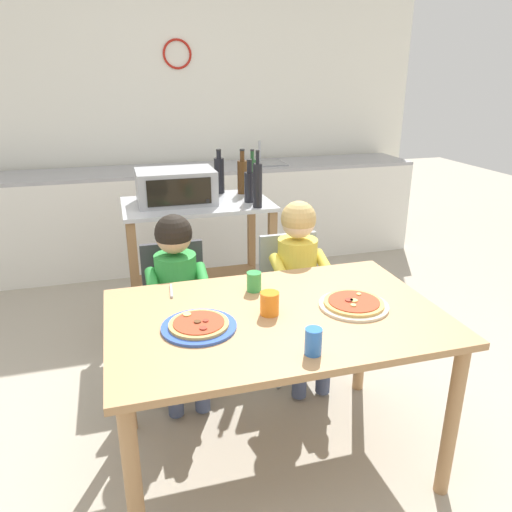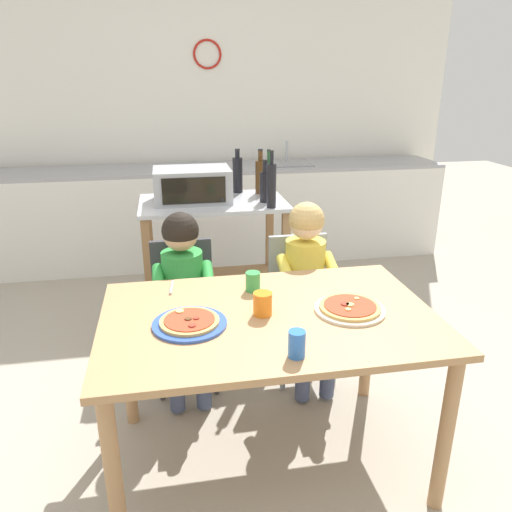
% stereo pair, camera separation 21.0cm
% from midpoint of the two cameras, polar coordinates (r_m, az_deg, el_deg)
% --- Properties ---
extents(ground_plane, '(12.25, 12.25, 0.00)m').
position_cam_midpoint_polar(ground_plane, '(3.48, -1.05, -8.75)').
color(ground_plane, '#A89E8C').
extents(back_wall_tiled, '(4.87, 0.14, 2.70)m').
position_cam_midpoint_polar(back_wall_tiled, '(4.93, -4.94, 16.34)').
color(back_wall_tiled, white).
rests_on(back_wall_tiled, ground).
extents(kitchen_counter, '(4.39, 0.60, 1.09)m').
position_cam_midpoint_polar(kitchen_counter, '(4.68, -4.08, 4.88)').
color(kitchen_counter, silver).
rests_on(kitchen_counter, ground).
extents(kitchen_island_cart, '(0.96, 0.58, 0.90)m').
position_cam_midpoint_polar(kitchen_island_cart, '(3.35, -3.07, 1.29)').
color(kitchen_island_cart, '#B7BABF').
rests_on(kitchen_island_cart, ground).
extents(toaster_oven, '(0.49, 0.34, 0.22)m').
position_cam_midpoint_polar(toaster_oven, '(3.25, -5.53, 8.15)').
color(toaster_oven, '#999BA0').
rests_on(toaster_oven, kitchen_island_cart).
extents(bottle_brown_beer, '(0.07, 0.07, 0.31)m').
position_cam_midpoint_polar(bottle_brown_beer, '(3.46, 2.27, 9.25)').
color(bottle_brown_beer, '#4C2D14').
rests_on(bottle_brown_beer, kitchen_island_cart).
extents(bottle_clear_vinegar, '(0.06, 0.06, 0.36)m').
position_cam_midpoint_polar(bottle_clear_vinegar, '(3.07, 3.78, 8.20)').
color(bottle_clear_vinegar, black).
rests_on(bottle_clear_vinegar, kitchen_island_cart).
extents(bottle_slim_sauce, '(0.07, 0.07, 0.30)m').
position_cam_midpoint_polar(bottle_slim_sauce, '(3.49, -0.39, 9.45)').
color(bottle_slim_sauce, black).
rests_on(bottle_slim_sauce, kitchen_island_cart).
extents(bottle_squat_spirits, '(0.07, 0.07, 0.28)m').
position_cam_midpoint_polar(bottle_squat_spirits, '(3.22, 2.94, 8.13)').
color(bottle_squat_spirits, black).
rests_on(bottle_squat_spirits, kitchen_island_cart).
extents(bottle_dark_olive_oil, '(0.05, 0.05, 0.33)m').
position_cam_midpoint_polar(bottle_dark_olive_oil, '(3.30, 3.33, 8.94)').
color(bottle_dark_olive_oil, '#1E4723').
rests_on(bottle_dark_olive_oil, kitchen_island_cart).
extents(dining_table, '(1.38, 0.90, 0.75)m').
position_cam_midpoint_polar(dining_table, '(2.11, 4.39, -9.16)').
color(dining_table, '#AD7F51').
rests_on(dining_table, ground).
extents(dining_chair_left, '(0.36, 0.36, 0.81)m').
position_cam_midpoint_polar(dining_chair_left, '(2.80, -6.19, -5.42)').
color(dining_chair_left, '#333338').
rests_on(dining_chair_left, ground).
extents(dining_chair_right, '(0.36, 0.36, 0.81)m').
position_cam_midpoint_polar(dining_chair_right, '(2.89, 7.29, -4.61)').
color(dining_chair_right, gray).
rests_on(dining_chair_right, ground).
extents(child_in_green_shirt, '(0.32, 0.42, 1.00)m').
position_cam_midpoint_polar(child_in_green_shirt, '(2.62, -6.12, -3.09)').
color(child_in_green_shirt, '#424C6B').
rests_on(child_in_green_shirt, ground).
extents(child_in_yellow_shirt, '(0.32, 0.42, 1.03)m').
position_cam_midpoint_polar(child_in_yellow_shirt, '(2.71, 8.22, -2.03)').
color(child_in_yellow_shirt, '#424C6B').
rests_on(child_in_yellow_shirt, ground).
extents(pizza_plate_blue_rimmed, '(0.30, 0.30, 0.03)m').
position_cam_midpoint_polar(pizza_plate_blue_rimmed, '(1.98, -4.66, -7.75)').
color(pizza_plate_blue_rimmed, '#3356B7').
rests_on(pizza_plate_blue_rimmed, dining_table).
extents(pizza_plate_cream, '(0.30, 0.30, 0.03)m').
position_cam_midpoint_polar(pizza_plate_cream, '(2.14, 13.59, -5.95)').
color(pizza_plate_cream, beige).
rests_on(pizza_plate_cream, dining_table).
extents(drinking_cup_orange, '(0.08, 0.08, 0.10)m').
position_cam_midpoint_polar(drinking_cup_orange, '(2.04, 3.74, -5.59)').
color(drinking_cup_orange, orange).
rests_on(drinking_cup_orange, dining_table).
extents(drinking_cup_green, '(0.07, 0.07, 0.09)m').
position_cam_midpoint_polar(drinking_cup_green, '(2.26, 2.30, -3.01)').
color(drinking_cup_green, green).
rests_on(drinking_cup_green, dining_table).
extents(drinking_cup_blue, '(0.06, 0.06, 0.10)m').
position_cam_midpoint_polar(drinking_cup_blue, '(1.77, 8.19, -10.11)').
color(drinking_cup_blue, blue).
rests_on(drinking_cup_blue, dining_table).
extents(serving_spoon, '(0.03, 0.14, 0.01)m').
position_cam_midpoint_polar(serving_spoon, '(2.31, -7.18, -3.67)').
color(serving_spoon, '#B7BABF').
rests_on(serving_spoon, dining_table).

